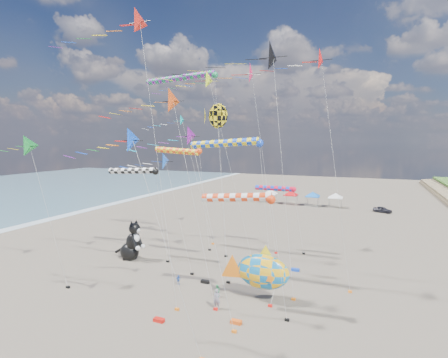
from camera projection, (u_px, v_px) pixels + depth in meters
ground at (139, 338)px, 26.36m from camera, size 260.00×260.00×0.00m
delta_kite_0 at (252, 58)px, 31.83m from camera, size 15.53×2.97×24.04m
delta_kite_1 at (133, 25)px, 29.48m from camera, size 12.38×2.34×26.06m
delta_kite_2 at (150, 164)px, 39.48m from camera, size 11.84×2.16×13.65m
delta_kite_3 at (236, 74)px, 45.75m from camera, size 17.23×2.97×25.25m
delta_kite_4 at (319, 59)px, 33.16m from camera, size 11.21×2.34×23.99m
delta_kite_5 at (159, 103)px, 30.75m from camera, size 12.73×2.40×19.57m
delta_kite_6 at (214, 83)px, 41.61m from camera, size 11.96×2.24×23.16m
delta_kite_7 at (176, 141)px, 27.34m from camera, size 9.47×1.65×16.06m
delta_kite_8 at (177, 123)px, 50.52m from camera, size 10.85×1.72×18.67m
delta_kite_9 at (32, 148)px, 35.28m from camera, size 11.85×2.29×15.53m
delta_kite_10 at (134, 145)px, 23.92m from camera, size 9.81×1.80×15.80m
windsock_0 at (277, 189)px, 46.32m from camera, size 6.83×0.69×8.88m
windsock_1 at (135, 171)px, 43.33m from camera, size 8.37×0.79×11.52m
windsock_2 at (241, 198)px, 29.29m from camera, size 7.69×0.76×10.45m
windsock_3 at (183, 78)px, 44.61m from camera, size 11.41×0.82×23.29m
windsock_4 at (228, 144)px, 35.70m from camera, size 9.21×0.80×14.99m
windsock_5 at (180, 151)px, 47.67m from camera, size 8.46×0.86×13.89m
angelfish_kite at (216, 117)px, 37.29m from camera, size 3.74×3.02×18.79m
cat_inflatable at (131, 240)px, 43.61m from camera, size 3.89×2.17×5.07m
fish_inflatable at (262, 271)px, 32.31m from camera, size 6.72×3.00×5.32m
person_adult at (217, 299)px, 30.75m from camera, size 0.74×0.55×1.84m
child_green at (217, 291)px, 33.13m from camera, size 0.74×0.70×1.22m
child_blue at (178, 280)px, 36.10m from camera, size 0.56×0.62×1.02m
kite_bag_0 at (159, 320)px, 28.67m from camera, size 0.90×0.44×0.30m
kite_bag_1 at (236, 322)px, 28.37m from camera, size 0.90×0.44×0.30m
kite_bag_2 at (205, 282)px, 36.50m from camera, size 0.90×0.44×0.30m
kite_bag_3 at (295, 270)px, 39.89m from camera, size 0.90×0.44×0.30m
tent_row at (302, 192)px, 80.55m from camera, size 19.20×4.20×3.80m
parked_car at (383, 210)px, 72.47m from camera, size 3.97×2.75×1.26m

